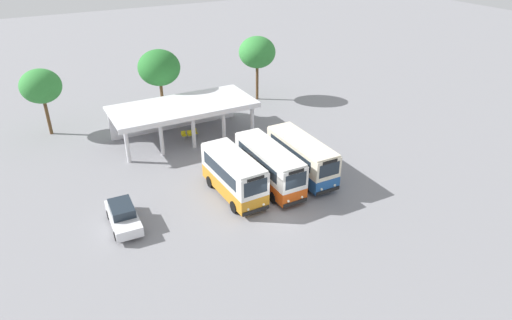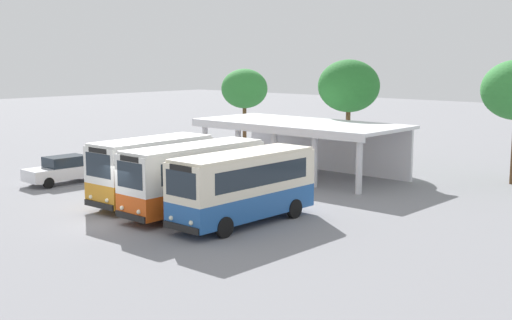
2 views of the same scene
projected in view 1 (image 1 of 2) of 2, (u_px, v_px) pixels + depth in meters
ground_plane at (280, 213)px, 32.57m from camera, size 180.00×180.00×0.00m
city_bus_nearest_orange at (234, 174)px, 33.86m from camera, size 2.54×6.79×3.35m
city_bus_second_in_row at (269, 165)px, 35.19m from camera, size 2.26×7.74×3.31m
city_bus_middle_cream at (302, 156)px, 36.60m from camera, size 2.36×7.59×3.23m
parked_car_flank at (123, 215)px, 30.89m from camera, size 1.97×4.43×1.62m
terminal_canopy at (181, 110)px, 43.14m from camera, size 13.42×6.03×3.40m
waiting_chair_end_by_column at (184, 134)px, 43.26m from camera, size 0.45×0.45×0.86m
waiting_chair_second_from_end at (190, 134)px, 43.40m from camera, size 0.45×0.45×0.86m
waiting_chair_middle_seat at (195, 132)px, 43.72m from camera, size 0.45×0.45×0.86m
roadside_tree_behind_canopy at (159, 68)px, 45.72m from camera, size 4.26×4.26×7.28m
roadside_tree_east_of_canopy at (257, 52)px, 50.74m from camera, size 4.13×4.13×7.30m
roadside_tree_west_of_canopy at (41, 86)px, 42.40m from camera, size 3.78×3.78×6.51m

